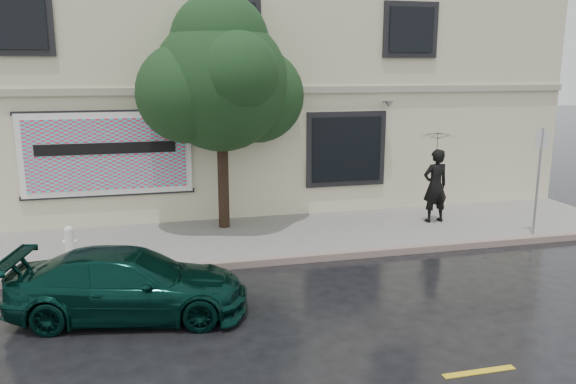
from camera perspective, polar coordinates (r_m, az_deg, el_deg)
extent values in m
plane|color=black|center=(10.85, -1.54, -10.14)|extent=(90.00, 90.00, 0.00)
cube|color=gray|center=(13.83, -4.44, -4.79)|extent=(20.00, 3.50, 0.15)
cube|color=slate|center=(12.20, -3.07, -7.17)|extent=(20.00, 0.18, 0.16)
cube|color=beige|center=(18.92, -7.55, 10.35)|extent=(20.00, 8.00, 7.00)
cube|color=#9E9984|center=(14.91, -5.78, 10.22)|extent=(20.00, 0.12, 0.18)
cube|color=black|center=(15.84, 5.92, 4.35)|extent=(2.30, 0.10, 2.10)
cube|color=black|center=(15.78, 5.99, 4.32)|extent=(2.00, 0.05, 1.80)
cube|color=black|center=(15.00, -25.87, 15.21)|extent=(1.30, 0.05, 1.20)
cube|color=black|center=(14.88, -5.88, 16.38)|extent=(1.30, 0.05, 1.20)
cube|color=black|center=(16.36, 12.44, 15.81)|extent=(1.30, 0.05, 1.20)
cube|color=white|center=(14.91, -17.91, 3.69)|extent=(4.20, 0.06, 2.10)
cube|color=#DF3151|center=(14.87, -17.92, 3.67)|extent=(3.90, 0.04, 1.80)
cube|color=black|center=(15.13, -17.64, -0.22)|extent=(4.30, 0.10, 0.10)
cube|color=black|center=(14.83, -18.18, 7.72)|extent=(4.30, 0.10, 0.10)
cube|color=black|center=(14.82, -17.97, 4.23)|extent=(3.40, 0.02, 0.28)
imported|color=black|center=(10.05, -15.81, -8.96)|extent=(4.24, 2.47, 1.16)
imported|color=black|center=(15.33, 14.73, 0.62)|extent=(0.75, 0.52, 1.96)
imported|color=black|center=(15.12, 15.01, 5.62)|extent=(1.15, 1.15, 0.74)
cylinder|color=#322216|center=(14.36, -6.60, 1.43)|extent=(0.28, 0.28, 2.58)
sphere|color=black|center=(14.10, -6.84, 10.88)|extent=(3.33, 3.33, 3.33)
cylinder|color=silver|center=(13.15, -21.18, -6.04)|extent=(0.27, 0.27, 0.07)
cylinder|color=silver|center=(13.07, -21.28, -4.85)|extent=(0.20, 0.20, 0.50)
sphere|color=silver|center=(12.99, -21.38, -3.64)|extent=(0.20, 0.20, 0.20)
cylinder|color=silver|center=(13.06, -21.29, -4.75)|extent=(0.29, 0.09, 0.09)
cylinder|color=#999CA2|center=(14.90, 24.03, 0.90)|extent=(0.06, 0.06, 2.62)
cube|color=silver|center=(14.74, 24.40, 4.94)|extent=(0.32, 0.05, 0.42)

